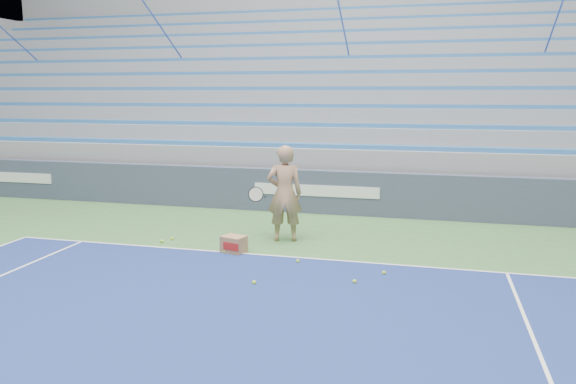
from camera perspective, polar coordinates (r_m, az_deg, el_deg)
name	(u,v)px	position (r m, az deg, el deg)	size (l,w,h in m)	color
sponsor_barrier	(317,192)	(14.27, 2.96, 0.05)	(30.00, 0.32, 1.10)	#394257
bleachers	(350,112)	(19.70, 6.34, 8.06)	(31.00, 9.15, 7.30)	gray
tennis_player	(284,193)	(11.49, -0.37, -0.15)	(1.02, 0.94, 1.99)	tan
ball_box	(234,244)	(10.86, -5.53, -5.31)	(0.51, 0.44, 0.33)	#966D49
tennis_ball_0	(225,252)	(10.86, -6.44, -6.04)	(0.07, 0.07, 0.07)	#BBEA30
tennis_ball_1	(254,283)	(9.12, -3.46, -9.17)	(0.07, 0.07, 0.07)	#BBEA30
tennis_ball_2	(384,273)	(9.71, 9.73, -8.09)	(0.07, 0.07, 0.07)	#BBEA30
tennis_ball_3	(298,261)	(10.21, 1.01, -7.03)	(0.07, 0.07, 0.07)	#BBEA30
tennis_ball_4	(162,241)	(11.82, -12.69, -4.89)	(0.07, 0.07, 0.07)	#BBEA30
tennis_ball_5	(355,281)	(9.22, 6.78, -9.01)	(0.07, 0.07, 0.07)	#BBEA30
tennis_ball_6	(172,239)	(11.98, -11.69, -4.65)	(0.07, 0.07, 0.07)	#BBEA30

